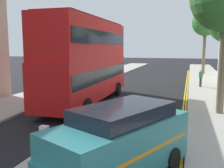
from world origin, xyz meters
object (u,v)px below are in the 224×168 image
double_decker_bus_away (87,59)px  pedestrian_far (201,78)px  taxi_minivan (118,142)px  keep_left_bollard (45,143)px

double_decker_bus_away → pedestrian_far: (7.63, 9.00, -2.04)m
pedestrian_far → double_decker_bus_away: bearing=-130.3°
taxi_minivan → pedestrian_far: size_ratio=3.18×
keep_left_bollard → double_decker_bus_away: 9.46m
taxi_minivan → pedestrian_far: 18.49m
keep_left_bollard → double_decker_bus_away: (-2.09, 8.91, 2.42)m
double_decker_bus_away → taxi_minivan: double_decker_bus_away is taller
keep_left_bollard → pedestrian_far: pedestrian_far is taller
keep_left_bollard → double_decker_bus_away: size_ratio=0.10×
double_decker_bus_away → taxi_minivan: (4.74, -9.26, -1.96)m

